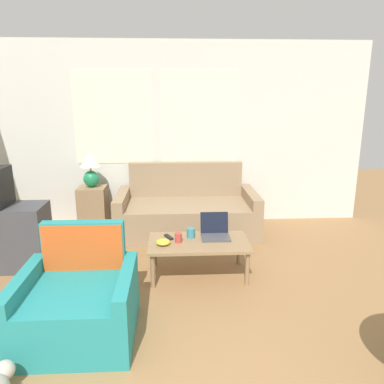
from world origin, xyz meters
TOP-DOWN VIEW (x-y plane):
  - wall_back at (-0.00, 4.18)m, footprint 5.90×0.06m
  - couch at (0.33, 3.70)m, footprint 1.90×0.94m
  - armchair at (-0.62, 1.43)m, footprint 0.89×0.83m
  - side_table at (-0.99, 3.88)m, footprint 0.38×0.38m
  - table_lamp at (-0.99, 3.88)m, footprint 0.28×0.28m
  - coffee_table at (0.40, 2.37)m, footprint 1.04×0.59m
  - laptop at (0.59, 2.49)m, footprint 0.30×0.29m
  - cup_navy at (0.33, 2.48)m, footprint 0.09×0.09m
  - cup_yellow at (0.19, 2.35)m, footprint 0.07×0.07m
  - snack_bowl at (0.03, 2.29)m, footprint 0.15×0.15m
  - tv_remote at (0.09, 2.48)m, footprint 0.10×0.15m

SIDE VIEW (x-z plane):
  - armchair at x=-0.62m, z-range -0.16..0.67m
  - couch at x=0.33m, z-range -0.19..0.73m
  - side_table at x=-0.99m, z-range 0.00..0.61m
  - coffee_table at x=0.40m, z-range 0.15..0.53m
  - tv_remote at x=0.09m, z-range 0.38..0.40m
  - snack_bowl at x=0.03m, z-range 0.38..0.44m
  - cup_yellow at x=0.19m, z-range 0.38..0.48m
  - cup_navy at x=0.33m, z-range 0.38..0.48m
  - laptop at x=0.59m, z-range 0.31..0.56m
  - table_lamp at x=-0.99m, z-range 0.65..1.13m
  - wall_back at x=0.00m, z-range 0.01..2.61m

